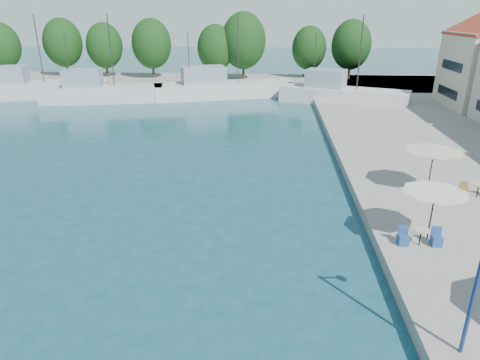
# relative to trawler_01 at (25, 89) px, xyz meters

# --- Properties ---
(quay_far) EXTENTS (90.00, 16.00, 0.60)m
(quay_far) POSITION_rel_trawler_01_xyz_m (21.59, 11.34, -0.77)
(quay_far) COLOR #9B988C
(quay_far) RESTS_ON ground
(hill_west) EXTENTS (180.00, 40.00, 16.00)m
(hill_west) POSITION_rel_trawler_01_xyz_m (-0.41, 104.34, 6.93)
(hill_west) COLOR #97A599
(hill_west) RESTS_ON ground
(hill_east) EXTENTS (140.00, 40.00, 12.00)m
(hill_east) POSITION_rel_trawler_01_xyz_m (69.59, 124.34, 4.93)
(hill_east) COLOR #97A599
(hill_east) RESTS_ON ground
(trawler_01) EXTENTS (19.55, 10.11, 10.20)m
(trawler_01) POSITION_rel_trawler_01_xyz_m (0.00, 0.00, 0.00)
(trawler_01) COLOR silver
(trawler_01) RESTS_ON ground
(trawler_02) EXTENTS (14.40, 6.42, 10.20)m
(trawler_02) POSITION_rel_trawler_01_xyz_m (10.43, -2.13, 0.00)
(trawler_02) COLOR silver
(trawler_02) RESTS_ON ground
(trawler_03) EXTENTS (17.89, 9.53, 10.20)m
(trawler_03) POSITION_rel_trawler_01_xyz_m (24.41, 1.97, 0.00)
(trawler_03) COLOR silver
(trawler_03) RESTS_ON ground
(trawler_04) EXTENTS (14.90, 8.67, 10.20)m
(trawler_04) POSITION_rel_trawler_01_xyz_m (38.66, -1.06, 0.00)
(trawler_04) COLOR silver
(trawler_04) RESTS_ON ground
(tree_01) EXTENTS (5.42, 5.42, 8.03)m
(tree_01) POSITION_rel_trawler_01_xyz_m (-9.92, 12.50, 4.16)
(tree_01) COLOR #3F2B19
(tree_01) RESTS_ON quay_far
(tree_02) EXTENTS (5.82, 5.82, 8.61)m
(tree_02) POSITION_rel_trawler_01_xyz_m (-1.61, 15.13, 4.50)
(tree_02) COLOR #3F2B19
(tree_02) RESTS_ON quay_far
(tree_03) EXTENTS (5.40, 5.40, 7.99)m
(tree_03) POSITION_rel_trawler_01_xyz_m (5.17, 14.50, 4.14)
(tree_03) COLOR #3F2B19
(tree_03) RESTS_ON quay_far
(tree_04) EXTENTS (5.80, 5.80, 8.59)m
(tree_04) POSITION_rel_trawler_01_xyz_m (12.68, 13.78, 4.49)
(tree_04) COLOR #3F2B19
(tree_04) RESTS_ON quay_far
(tree_05) EXTENTS (5.28, 5.28, 7.82)m
(tree_05) POSITION_rel_trawler_01_xyz_m (22.42, 12.59, 4.04)
(tree_05) COLOR #3F2B19
(tree_05) RESTS_ON quay_far
(tree_06) EXTENTS (6.42, 6.42, 9.50)m
(tree_06) POSITION_rel_trawler_01_xyz_m (26.44, 13.12, 5.02)
(tree_06) COLOR #3F2B19
(tree_06) RESTS_ON quay_far
(tree_07) EXTENTS (5.10, 5.10, 7.55)m
(tree_07) POSITION_rel_trawler_01_xyz_m (36.12, 15.55, 3.89)
(tree_07) COLOR #3F2B19
(tree_07) RESTS_ON quay_far
(tree_08) EXTENTS (5.73, 5.73, 8.49)m
(tree_08) POSITION_rel_trawler_01_xyz_m (42.15, 14.90, 4.43)
(tree_08) COLOR #3F2B19
(tree_08) RESTS_ON quay_far
(umbrella_white) EXTENTS (2.76, 2.76, 2.28)m
(umbrella_white) POSITION_rel_trawler_01_xyz_m (37.84, -34.31, 1.56)
(umbrella_white) COLOR black
(umbrella_white) RESTS_ON quay_right
(umbrella_cream) EXTENTS (3.09, 3.09, 2.35)m
(umbrella_cream) POSITION_rel_trawler_01_xyz_m (39.68, -28.64, 1.63)
(umbrella_cream) COLOR black
(umbrella_cream) RESTS_ON quay_right
(cafe_table_02) EXTENTS (1.82, 0.70, 0.76)m
(cafe_table_02) POSITION_rel_trawler_01_xyz_m (37.33, -34.86, -0.18)
(cafe_table_02) COLOR black
(cafe_table_02) RESTS_ON quay_right
(cafe_table_03) EXTENTS (1.82, 0.70, 0.76)m
(cafe_table_03) POSITION_rel_trawler_01_xyz_m (42.06, -29.36, -0.18)
(cafe_table_03) COLOR black
(cafe_table_03) RESTS_ON quay_right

